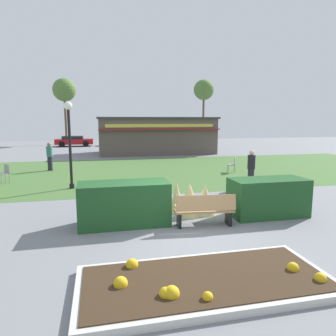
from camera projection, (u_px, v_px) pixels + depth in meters
name	position (u px, v px, depth m)	size (l,w,h in m)	color
ground_plane	(186.00, 232.00, 8.50)	(80.00, 80.00, 0.00)	slate
lawn_patch	(138.00, 171.00, 18.43)	(36.00, 12.00, 0.01)	#446B33
flower_bed	(205.00, 281.00, 5.70)	(4.66, 2.08, 0.33)	beige
park_bench	(205.00, 210.00, 8.85)	(1.74, 0.70, 0.95)	tan
hedge_left	(124.00, 204.00, 8.98)	(2.58, 1.10, 1.25)	#1E4C23
hedge_right	(268.00, 197.00, 9.83)	(2.40, 1.10, 1.19)	#1E4C23
ornamental_grass_behind_left	(189.00, 199.00, 9.86)	(0.79, 0.79, 1.06)	#D1BC7F
ornamental_grass_behind_right	(177.00, 197.00, 10.20)	(0.52, 0.52, 1.03)	#D1BC7F
ornamental_grass_behind_center	(205.00, 199.00, 10.03)	(0.74, 0.74, 0.98)	#D1BC7F
lamppost_mid	(69.00, 134.00, 13.49)	(0.36, 0.36, 3.80)	black
trash_bin	(290.00, 198.00, 10.35)	(0.52, 0.52, 0.89)	#2D4233
food_kiosk	(156.00, 135.00, 28.46)	(10.50, 5.39, 3.26)	#594C47
cafe_chair_west	(233.00, 163.00, 17.95)	(0.61, 0.61, 0.89)	gray
cafe_chair_east	(5.00, 172.00, 15.06)	(0.62, 0.62, 0.89)	gray
person_strolling	(251.00, 168.00, 13.95)	(0.34, 0.34, 1.69)	#23232D
person_standing	(50.00, 156.00, 18.59)	(0.34, 0.34, 1.69)	#23232D
parked_car_west_slot	(74.00, 141.00, 35.84)	(4.21, 2.07, 1.20)	maroon
parked_car_center_slot	(121.00, 140.00, 37.02)	(4.20, 2.07, 1.20)	silver
parked_car_east_slot	(159.00, 139.00, 38.03)	(4.27, 2.18, 1.20)	#2D6638
tree_left_bg	(64.00, 90.00, 38.10)	(2.80, 2.80, 8.06)	brown
tree_right_bg	(204.00, 90.00, 43.17)	(2.80, 2.80, 8.55)	brown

